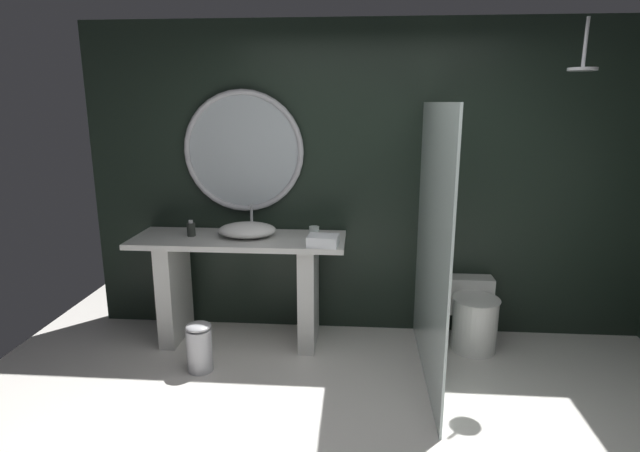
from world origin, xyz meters
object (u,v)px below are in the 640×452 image
Objects in this scene: tumbler_cup at (314,232)px; folded_hand_towel at (323,241)px; toilet at (473,316)px; waste_bin at (199,346)px; soap_dispenser at (191,229)px; rain_shower_head at (583,64)px; vessel_sink at (247,230)px; round_wall_mirror at (243,151)px.

tumbler_cup is 0.26m from folded_hand_towel.
waste_bin is (-2.11, -0.56, -0.07)m from toilet.
soap_dispenser is at bearing 109.85° from waste_bin.
waste_bin is (-2.64, -0.31, -2.01)m from rain_shower_head.
folded_hand_towel is (0.89, 0.34, 0.74)m from waste_bin.
folded_hand_towel is at bearing -19.68° from vessel_sink.
round_wall_mirror is 2.66× the size of waste_bin.
round_wall_mirror reaches higher than toilet.
folded_hand_towel is (0.70, -0.47, -0.62)m from round_wall_mirror.
tumbler_cup is (0.54, 0.02, -0.01)m from vessel_sink.
folded_hand_towel is at bearing 20.58° from waste_bin.
soap_dispenser is 3.11m from rain_shower_head.
vessel_sink is 1.23× the size of waste_bin.
rain_shower_head is at bearing -8.32° from tumbler_cup.
round_wall_mirror is 2.95× the size of rain_shower_head.
vessel_sink is 0.67m from folded_hand_towel.
tumbler_cup is at bearing 171.68° from rain_shower_head.
waste_bin is at bearing -103.71° from round_wall_mirror.
toilet is (2.30, 0.02, -0.69)m from soap_dispenser.
toilet is 2.18m from waste_bin.
tumbler_cup is at bearing 1.92° from soap_dispenser.
round_wall_mirror is 4.39× the size of folded_hand_towel.
toilet reaches higher than waste_bin.
toilet is (1.91, -0.25, -1.29)m from round_wall_mirror.
rain_shower_head reaches higher than tumbler_cup.
round_wall_mirror is 2.32m from toilet.
tumbler_cup is 2.24m from rain_shower_head.
round_wall_mirror is (0.39, 0.27, 0.60)m from soap_dispenser.
rain_shower_head is at bearing 6.70° from waste_bin.
rain_shower_head is at bearing -6.04° from vessel_sink.
soap_dispenser is (-0.46, -0.02, 0.00)m from vessel_sink.
rain_shower_head is 0.62× the size of toilet.
waste_bin is 1.21m from folded_hand_towel.
folded_hand_towel is at bearing -10.83° from soap_dispenser.
toilet is at bearing 10.58° from folded_hand_towel.
folded_hand_towel is at bearing -169.42° from toilet.
folded_hand_towel reaches higher than waste_bin.
soap_dispenser is at bearing -177.88° from vessel_sink.
folded_hand_towel is at bearing -34.23° from round_wall_mirror.
vessel_sink reaches higher than tumbler_cup.
rain_shower_head is at bearing -0.85° from folded_hand_towel.
round_wall_mirror is at bearing 33.97° from soap_dispenser.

